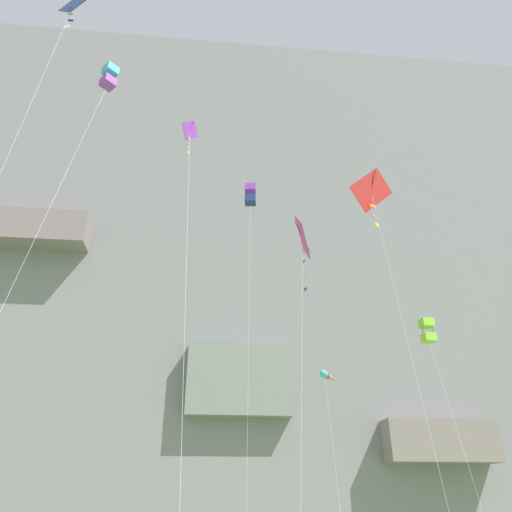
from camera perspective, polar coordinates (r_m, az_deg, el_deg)
cliff_face at (r=71.37m, az=-2.48°, el=-1.83°), size 180.00×27.38×68.57m
kite_diamond_upper_right at (r=35.05m, az=-21.06°, el=25.64°), size 2.27×4.37×32.55m
kite_box_upper_left at (r=40.56m, az=19.70°, el=-8.35°), size 1.52×6.37×16.68m
kite_diamond_front_field at (r=24.20m, az=5.54°, el=1.69°), size 1.58×3.14×16.80m
kite_box_low_right at (r=32.02m, az=-17.08°, el=19.58°), size 2.60×6.27×27.30m
kite_box_high_center at (r=40.46m, az=-0.68°, el=7.23°), size 1.00×4.61×27.54m
kite_windsock_mid_left at (r=34.08m, az=8.36°, el=-13.91°), size 1.83×5.25×11.77m
kite_diamond_high_right at (r=24.68m, az=13.63°, el=7.15°), size 2.49×1.70×18.82m
kite_diamond_low_center at (r=26.93m, az=-7.88°, el=12.87°), size 1.61×6.10×23.06m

